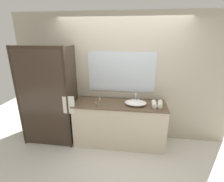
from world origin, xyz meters
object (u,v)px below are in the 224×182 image
at_px(amenity_bottle_body_wash, 100,99).
at_px(rolled_towel_middle, 154,104).
at_px(amenity_bottle_conditioner, 96,104).
at_px(rolled_towel_near_edge, 160,104).
at_px(sink_basin, 136,103).
at_px(faucet, 136,99).

distance_m(amenity_bottle_body_wash, rolled_towel_middle, 1.08).
distance_m(amenity_bottle_conditioner, rolled_towel_near_edge, 1.19).
bearing_deg(rolled_towel_middle, rolled_towel_near_edge, 4.07).
height_order(rolled_towel_near_edge, rolled_towel_middle, rolled_towel_near_edge).
distance_m(sink_basin, faucet, 0.18).
height_order(sink_basin, rolled_towel_near_edge, rolled_towel_near_edge).
distance_m(amenity_bottle_conditioner, rolled_towel_middle, 1.08).
relative_size(amenity_bottle_body_wash, rolled_towel_near_edge, 0.32).
height_order(amenity_bottle_body_wash, rolled_towel_near_edge, rolled_towel_near_edge).
xyz_separation_m(amenity_bottle_body_wash, rolled_towel_middle, (1.06, -0.15, 0.01)).
height_order(sink_basin, amenity_bottle_conditioner, amenity_bottle_conditioner).
distance_m(sink_basin, rolled_towel_near_edge, 0.45).
height_order(amenity_bottle_conditioner, rolled_towel_middle, rolled_towel_middle).
distance_m(sink_basin, amenity_bottle_body_wash, 0.73).
bearing_deg(faucet, sink_basin, -90.00).
bearing_deg(rolled_towel_near_edge, amenity_bottle_conditioner, -172.61).
distance_m(faucet, rolled_towel_middle, 0.40).
xyz_separation_m(amenity_bottle_body_wash, rolled_towel_near_edge, (1.17, -0.15, 0.01)).
height_order(faucet, amenity_bottle_conditioner, faucet).
distance_m(sink_basin, amenity_bottle_conditioner, 0.75).
xyz_separation_m(faucet, rolled_towel_near_edge, (0.45, -0.20, -0.01)).
height_order(sink_basin, faucet, faucet).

